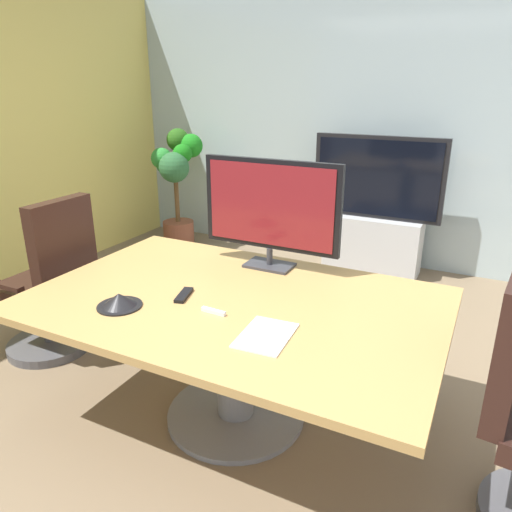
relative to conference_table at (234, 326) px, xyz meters
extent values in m
plane|color=#7A664C|center=(-0.05, 0.07, -0.56)|extent=(6.61, 6.61, 0.00)
cube|color=#9EB2B7|center=(-0.05, 2.88, 0.76)|extent=(5.37, 0.10, 2.65)
cube|color=#B2894C|center=(0.00, 0.00, 0.14)|extent=(2.07, 1.34, 0.04)
cylinder|color=slate|center=(0.00, 0.00, -0.22)|extent=(0.20, 0.20, 0.68)
cylinder|color=slate|center=(0.00, 0.00, -0.55)|extent=(0.76, 0.76, 0.03)
cylinder|color=#4C4C51|center=(-1.52, 0.05, -0.53)|extent=(0.56, 0.56, 0.06)
cylinder|color=#4C4C51|center=(-1.52, 0.05, -0.32)|extent=(0.07, 0.07, 0.36)
cube|color=black|center=(-1.52, 0.05, -0.10)|extent=(0.48, 0.48, 0.10)
cube|color=black|center=(-1.25, 0.05, 0.23)|extent=(0.09, 0.46, 0.60)
cube|color=black|center=(-1.50, 0.31, 0.02)|extent=(0.28, 0.05, 0.03)
cube|color=black|center=(-1.50, -0.21, 0.02)|extent=(0.28, 0.05, 0.03)
cube|color=black|center=(1.25, -0.02, 0.23)|extent=(0.13, 0.46, 0.60)
cube|color=#333338|center=(-0.03, 0.49, 0.17)|extent=(0.28, 0.18, 0.02)
cylinder|color=#333338|center=(-0.03, 0.49, 0.23)|extent=(0.04, 0.04, 0.10)
cube|color=black|center=(-0.03, 0.50, 0.54)|extent=(0.84, 0.04, 0.52)
cube|color=maroon|center=(-0.03, 0.48, 0.54)|extent=(0.77, 0.01, 0.47)
cube|color=#B7BABC|center=(0.12, 2.53, -0.29)|extent=(0.90, 0.36, 0.55)
cube|color=black|center=(0.12, 2.51, 0.37)|extent=(1.20, 0.06, 0.76)
cube|color=black|center=(0.12, 2.47, 0.37)|extent=(1.12, 0.01, 0.69)
cylinder|color=brown|center=(-2.00, 2.28, -0.41)|extent=(0.34, 0.34, 0.30)
cylinder|color=brown|center=(-2.00, 2.28, -0.04)|extent=(0.05, 0.05, 0.44)
sphere|color=#177215|center=(-1.87, 2.24, 0.49)|extent=(0.20, 0.20, 0.20)
sphere|color=#1B7E1A|center=(-1.92, 2.49, 0.55)|extent=(0.26, 0.26, 0.26)
sphere|color=#275B17|center=(-2.07, 2.46, 0.61)|extent=(0.25, 0.25, 0.25)
sphere|color=#246028|center=(-2.10, 2.28, 0.37)|extent=(0.25, 0.25, 0.25)
sphere|color=#2C8733|center=(-2.09, 2.18, 0.44)|extent=(0.22, 0.22, 0.22)
sphere|color=#2A5E32|center=(-1.91, 2.14, 0.37)|extent=(0.32, 0.32, 0.32)
cone|color=black|center=(-0.46, -0.33, 0.19)|extent=(0.19, 0.19, 0.07)
cylinder|color=black|center=(-0.46, -0.33, 0.16)|extent=(0.22, 0.22, 0.01)
cube|color=black|center=(-0.24, -0.10, 0.17)|extent=(0.10, 0.18, 0.02)
cube|color=silver|center=(-0.01, -0.19, 0.17)|extent=(0.13, 0.03, 0.02)
cube|color=white|center=(0.31, -0.27, 0.16)|extent=(0.23, 0.31, 0.01)
camera|label=1|loc=(1.10, -1.93, 1.20)|focal=33.66mm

